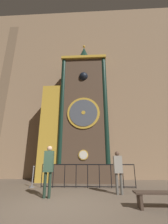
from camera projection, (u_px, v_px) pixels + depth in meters
The scene contains 8 objects.
ground_plane at pixel (57, 208), 4.31m from camera, with size 28.00×28.00×0.00m, color brown.
cathedral_back_wall at pixel (78, 81), 13.00m from camera, with size 24.00×0.32×15.67m.
clock_tower at pixel (78, 116), 10.54m from camera, with size 4.85×1.77×10.34m.
railing_fence at pixel (88, 174), 7.48m from camera, with size 4.69×0.05×1.10m.
visitor_near at pixel (49, 166), 5.68m from camera, with size 0.34×0.22×1.83m.
visitor_far at pixel (118, 168), 6.20m from camera, with size 0.35×0.24×1.66m.
stanchion_post at pixel (32, 180), 7.59m from camera, with size 0.28×0.28×1.02m.
visitor_bench at pixel (160, 196), 4.27m from camera, with size 1.42×0.40×0.44m.
Camera 1 is at (1.05, -4.90, 1.32)m, focal length 24.00 mm.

